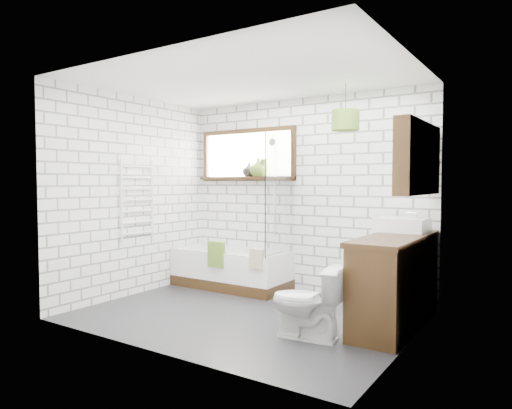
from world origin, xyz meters
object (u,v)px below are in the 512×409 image
Objects in this scene: toilet at (307,302)px; pendant at (345,120)px; basin at (402,225)px; bathtub at (231,268)px; vanity at (395,281)px.

pendant is at bearing 177.64° from toilet.
basin is at bearing 14.22° from pendant.
toilet reaches higher than bathtub.
bathtub is 2.51m from pendant.
toilet is 2.07m from pendant.
basin is at bearing 150.79° from toilet.
vanity is at bearing -10.70° from bathtub.
pendant is at bearing -165.78° from basin.
vanity is (2.34, -0.44, 0.19)m from bathtub.
basin reaches higher than bathtub.
pendant is at bearing -5.88° from bathtub.
vanity is 2.32× the size of toilet.
bathtub is 3.12× the size of basin.
pendant is (-0.65, 0.27, 1.65)m from vanity.
pendant reaches higher than basin.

